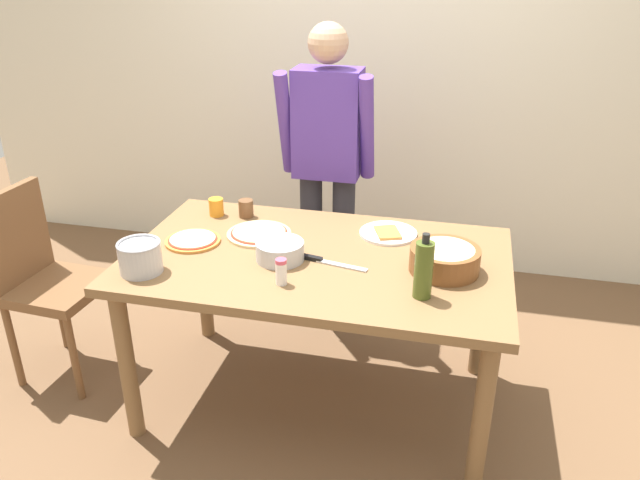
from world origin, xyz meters
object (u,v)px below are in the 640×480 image
object	(u,v)px
cup_small_brown	(246,208)
chef_knife	(326,261)
pizza_raw_on_board	(259,233)
dining_table	(317,275)
steel_pot	(140,257)
person_cook	(327,159)
cup_orange	(216,207)
olive_oil_bottle	(424,269)
salt_shaker	(281,272)
mixing_bowl_steel	(280,251)
plate_with_slice	(388,233)
pizza_cooked_on_tray	(192,241)
popcorn_bowl	(445,257)
chair_wooden_left	(42,274)

from	to	relation	value
cup_small_brown	chef_knife	distance (m)	0.62
cup_small_brown	pizza_raw_on_board	bearing A→B (deg)	-55.99
dining_table	steel_pot	size ratio (longest dim) A/B	9.22
person_cook	cup_orange	xyz separation A→B (m)	(-0.45, -0.44, -0.14)
olive_oil_bottle	salt_shaker	bearing A→B (deg)	-176.73
mixing_bowl_steel	olive_oil_bottle	world-z (taller)	olive_oil_bottle
plate_with_slice	chef_knife	bearing A→B (deg)	-122.10
olive_oil_bottle	chef_knife	xyz separation A→B (m)	(-0.41, 0.18, -0.11)
chef_knife	person_cook	bearing A→B (deg)	102.47
salt_shaker	person_cook	bearing A→B (deg)	93.00
dining_table	cup_orange	bearing A→B (deg)	151.64
pizza_cooked_on_tray	mixing_bowl_steel	world-z (taller)	mixing_bowl_steel
salt_shaker	chef_knife	bearing A→B (deg)	59.20
pizza_raw_on_board	chef_knife	world-z (taller)	pizza_raw_on_board
pizza_raw_on_board	cup_orange	distance (m)	0.33
salt_shaker	steel_pot	bearing A→B (deg)	-176.60
popcorn_bowl	salt_shaker	distance (m)	0.65
chair_wooden_left	chef_knife	distance (m)	1.39
steel_pot	chef_knife	size ratio (longest dim) A/B	0.60
cup_small_brown	salt_shaker	bearing A→B (deg)	-59.18
plate_with_slice	steel_pot	distance (m)	1.08
dining_table	mixing_bowl_steel	world-z (taller)	mixing_bowl_steel
dining_table	cup_orange	xyz separation A→B (m)	(-0.58, 0.31, 0.13)
dining_table	chair_wooden_left	world-z (taller)	chair_wooden_left
pizza_cooked_on_tray	plate_with_slice	distance (m)	0.87
chair_wooden_left	salt_shaker	xyz separation A→B (m)	(1.25, -0.20, 0.27)
plate_with_slice	pizza_raw_on_board	bearing A→B (deg)	-165.86
steel_pot	cup_orange	xyz separation A→B (m)	(0.07, 0.61, -0.02)
steel_pot	chair_wooden_left	bearing A→B (deg)	160.51
pizza_cooked_on_tray	salt_shaker	size ratio (longest dim) A/B	2.30
pizza_cooked_on_tray	cup_small_brown	bearing A→B (deg)	68.38
cup_orange	plate_with_slice	bearing A→B (deg)	-2.11
pizza_raw_on_board	olive_oil_bottle	distance (m)	0.86
person_cook	steel_pot	world-z (taller)	person_cook
plate_with_slice	cup_orange	xyz separation A→B (m)	(-0.84, 0.03, 0.03)
pizza_cooked_on_tray	chef_knife	bearing A→B (deg)	-4.86
popcorn_bowl	mixing_bowl_steel	xyz separation A→B (m)	(-0.67, -0.06, -0.02)
cup_small_brown	pizza_cooked_on_tray	bearing A→B (deg)	-111.62
salt_shaker	chef_knife	size ratio (longest dim) A/B	0.37
popcorn_bowl	olive_oil_bottle	size ratio (longest dim) A/B	1.09
pizza_cooked_on_tray	cup_small_brown	xyz separation A→B (m)	(0.13, 0.33, 0.03)
mixing_bowl_steel	salt_shaker	world-z (taller)	salt_shaker
chair_wooden_left	olive_oil_bottle	bearing A→B (deg)	-5.56
mixing_bowl_steel	steel_pot	bearing A→B (deg)	-155.60
dining_table	olive_oil_bottle	distance (m)	0.55
salt_shaker	cup_orange	bearing A→B (deg)	130.86
pizza_cooked_on_tray	steel_pot	size ratio (longest dim) A/B	1.40
popcorn_bowl	steel_pot	distance (m)	1.21
person_cook	cup_small_brown	xyz separation A→B (m)	(-0.30, -0.43, -0.14)
plate_with_slice	popcorn_bowl	xyz separation A→B (m)	(0.26, -0.29, 0.05)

